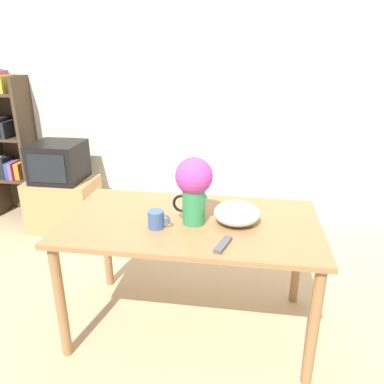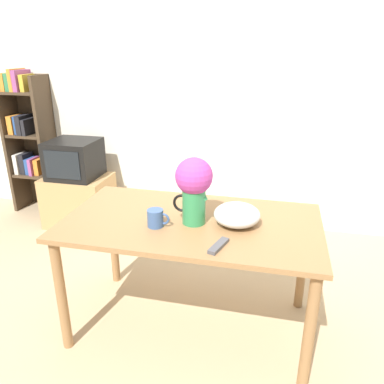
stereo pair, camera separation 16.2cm
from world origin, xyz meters
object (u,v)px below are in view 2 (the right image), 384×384
flower_vase (194,184)px  white_bowl (237,215)px  coffee_mug (156,218)px  tv_set (74,159)px

flower_vase → white_bowl: size_ratio=1.47×
flower_vase → coffee_mug: size_ratio=3.02×
coffee_mug → tv_set: 1.90m
flower_vase → white_bowl: flower_vase is taller
flower_vase → coffee_mug: bearing=-154.1°
coffee_mug → white_bowl: size_ratio=0.49×
flower_vase → tv_set: size_ratio=0.86×
flower_vase → tv_set: 2.00m
tv_set → coffee_mug: bearing=-46.2°
coffee_mug → white_bowl: (0.45, 0.13, 0.01)m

